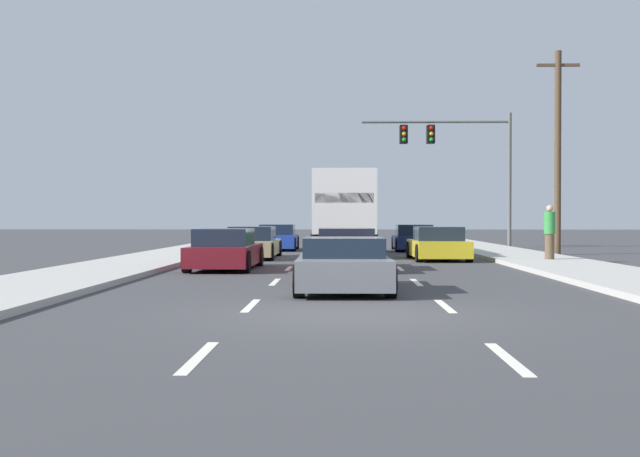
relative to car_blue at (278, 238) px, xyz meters
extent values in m
plane|color=#3D3D3F|center=(3.15, 0.18, -0.57)|extent=(140.00, 140.00, 0.00)
cube|color=#B2AFA8|center=(10.00, -4.82, -0.50)|extent=(3.20, 80.00, 0.14)
cube|color=#B2AFA8|center=(-3.70, -4.82, -0.50)|extent=(3.20, 80.00, 0.14)
cube|color=silver|center=(1.45, -28.67, -0.57)|extent=(0.14, 2.00, 0.01)
cube|color=silver|center=(1.45, -23.67, -0.57)|extent=(0.14, 2.00, 0.01)
cube|color=silver|center=(1.45, -18.67, -0.57)|extent=(0.14, 2.00, 0.01)
cube|color=silver|center=(1.45, -13.67, -0.57)|extent=(0.14, 2.00, 0.01)
cube|color=silver|center=(1.45, -8.67, -0.57)|extent=(0.14, 2.00, 0.01)
cube|color=silver|center=(1.45, -3.67, -0.57)|extent=(0.14, 2.00, 0.01)
cube|color=silver|center=(1.45, 1.33, -0.57)|extent=(0.14, 2.00, 0.01)
cube|color=silver|center=(1.45, 6.33, -0.57)|extent=(0.14, 2.00, 0.01)
cube|color=silver|center=(1.45, 11.33, -0.57)|extent=(0.14, 2.00, 0.01)
cube|color=silver|center=(1.45, 16.33, -0.57)|extent=(0.14, 2.00, 0.01)
cube|color=silver|center=(1.45, 21.33, -0.57)|extent=(0.14, 2.00, 0.01)
cube|color=silver|center=(1.45, 26.33, -0.57)|extent=(0.14, 2.00, 0.01)
cube|color=silver|center=(4.85, -28.67, -0.57)|extent=(0.14, 2.00, 0.01)
cube|color=silver|center=(4.85, -23.67, -0.57)|extent=(0.14, 2.00, 0.01)
cube|color=silver|center=(4.85, -18.67, -0.57)|extent=(0.14, 2.00, 0.01)
cube|color=silver|center=(4.85, -13.67, -0.57)|extent=(0.14, 2.00, 0.01)
cube|color=silver|center=(4.85, -8.67, -0.57)|extent=(0.14, 2.00, 0.01)
cube|color=silver|center=(4.85, -3.67, -0.57)|extent=(0.14, 2.00, 0.01)
cube|color=silver|center=(4.85, 1.33, -0.57)|extent=(0.14, 2.00, 0.01)
cube|color=silver|center=(4.85, 6.33, -0.57)|extent=(0.14, 2.00, 0.01)
cube|color=silver|center=(4.85, 11.33, -0.57)|extent=(0.14, 2.00, 0.01)
cube|color=silver|center=(4.85, 16.33, -0.57)|extent=(0.14, 2.00, 0.01)
cube|color=silver|center=(4.85, 21.33, -0.57)|extent=(0.14, 2.00, 0.01)
cube|color=silver|center=(4.85, 26.33, -0.57)|extent=(0.14, 2.00, 0.01)
cube|color=#1E389E|center=(0.00, 0.00, -0.13)|extent=(1.86, 4.19, 0.60)
cube|color=#192333|center=(0.00, 0.00, 0.42)|extent=(1.63, 2.03, 0.50)
cylinder|color=black|center=(-0.87, 1.53, -0.25)|extent=(0.22, 0.64, 0.64)
cylinder|color=black|center=(0.84, 1.54, -0.25)|extent=(0.22, 0.64, 0.64)
cylinder|color=black|center=(-0.84, -1.54, -0.25)|extent=(0.22, 0.64, 0.64)
cylinder|color=black|center=(0.87, -1.53, -0.25)|extent=(0.22, 0.64, 0.64)
cube|color=tan|center=(-0.35, -7.60, -0.16)|extent=(1.85, 4.68, 0.55)
cube|color=#192333|center=(-0.35, -7.67, 0.39)|extent=(1.62, 2.23, 0.53)
cylinder|color=black|center=(-1.19, -5.81, -0.25)|extent=(0.22, 0.64, 0.64)
cylinder|color=black|center=(0.52, -5.82, -0.25)|extent=(0.22, 0.64, 0.64)
cylinder|color=black|center=(-1.21, -9.38, -0.25)|extent=(0.22, 0.64, 0.64)
cylinder|color=black|center=(0.50, -9.38, -0.25)|extent=(0.22, 0.64, 0.64)
cube|color=maroon|center=(-0.43, -14.08, -0.14)|extent=(1.84, 4.31, 0.58)
cube|color=#192333|center=(-0.43, -14.32, 0.40)|extent=(1.60, 2.12, 0.51)
cylinder|color=black|center=(-1.25, -12.47, -0.25)|extent=(0.23, 0.64, 0.64)
cylinder|color=black|center=(0.42, -12.49, -0.25)|extent=(0.23, 0.64, 0.64)
cylinder|color=black|center=(-1.28, -15.67, -0.25)|extent=(0.23, 0.64, 0.64)
cylinder|color=black|center=(0.39, -15.69, -0.25)|extent=(0.23, 0.64, 0.64)
cube|color=white|center=(3.19, -6.08, 1.60)|extent=(2.41, 5.81, 2.45)
cube|color=red|center=(3.19, -8.96, 1.72)|extent=(2.16, 0.04, 0.36)
cube|color=#196B38|center=(3.19, -2.27, 0.84)|extent=(2.31, 1.81, 2.22)
cylinder|color=black|center=(2.04, -2.27, -0.09)|extent=(0.30, 0.96, 0.96)
cylinder|color=black|center=(4.35, -2.28, -0.09)|extent=(0.30, 0.96, 0.96)
cylinder|color=black|center=(2.04, -7.24, -0.09)|extent=(0.30, 0.96, 0.96)
cylinder|color=black|center=(4.34, -7.24, -0.09)|extent=(0.30, 0.96, 0.96)
cube|color=red|center=(3.21, -14.00, -0.08)|extent=(1.85, 4.55, 0.70)
cube|color=#192333|center=(3.21, -14.09, 0.47)|extent=(1.62, 2.23, 0.41)
cylinder|color=black|center=(2.35, -12.29, -0.25)|extent=(0.22, 0.64, 0.64)
cylinder|color=black|center=(4.06, -12.28, -0.25)|extent=(0.22, 0.64, 0.64)
cylinder|color=black|center=(2.37, -15.73, -0.25)|extent=(0.22, 0.64, 0.64)
cylinder|color=black|center=(4.07, -15.72, -0.25)|extent=(0.22, 0.64, 0.64)
cube|color=slate|center=(3.09, -20.79, -0.14)|extent=(1.93, 4.20, 0.59)
cube|color=#192333|center=(3.10, -21.04, 0.36)|extent=(1.68, 1.83, 0.40)
cylinder|color=black|center=(2.19, -19.26, -0.25)|extent=(0.23, 0.64, 0.64)
cylinder|color=black|center=(3.96, -19.24, -0.25)|extent=(0.23, 0.64, 0.64)
cylinder|color=black|center=(2.23, -22.34, -0.25)|extent=(0.23, 0.64, 0.64)
cylinder|color=black|center=(3.99, -22.32, -0.25)|extent=(0.23, 0.64, 0.64)
cube|color=#141E4C|center=(6.55, -0.50, -0.15)|extent=(1.92, 4.49, 0.57)
cube|color=#192333|center=(6.55, -0.56, 0.41)|extent=(1.66, 2.17, 0.53)
cylinder|color=black|center=(5.72, 1.20, -0.25)|extent=(0.23, 0.64, 0.64)
cylinder|color=black|center=(7.44, 1.17, -0.25)|extent=(0.23, 0.64, 0.64)
cylinder|color=black|center=(5.66, -2.16, -0.25)|extent=(0.23, 0.64, 0.64)
cylinder|color=black|center=(7.39, -2.19, -0.25)|extent=(0.23, 0.64, 0.64)
cube|color=yellow|center=(6.65, -8.67, -0.14)|extent=(1.94, 4.20, 0.59)
cube|color=#192333|center=(6.65, -8.82, 0.41)|extent=(1.68, 1.85, 0.50)
cylinder|color=black|center=(5.75, -7.14, -0.25)|extent=(0.23, 0.64, 0.64)
cylinder|color=black|center=(7.50, -7.12, -0.25)|extent=(0.23, 0.64, 0.64)
cylinder|color=black|center=(5.79, -10.22, -0.25)|extent=(0.23, 0.64, 0.64)
cylinder|color=black|center=(7.55, -10.19, -0.25)|extent=(0.23, 0.64, 0.64)
cylinder|color=#595B56|center=(11.85, 2.95, 2.94)|extent=(0.20, 0.20, 7.03)
cylinder|color=#595B56|center=(8.01, 2.95, 5.99)|extent=(7.67, 0.14, 0.14)
cube|color=black|center=(7.75, 2.95, 5.34)|extent=(0.40, 0.56, 0.95)
sphere|color=red|center=(7.75, 2.64, 5.64)|extent=(0.20, 0.20, 0.20)
sphere|color=orange|center=(7.75, 2.64, 5.34)|extent=(0.20, 0.20, 0.20)
sphere|color=green|center=(7.75, 2.64, 5.04)|extent=(0.20, 0.20, 0.20)
cube|color=black|center=(6.35, 2.95, 5.34)|extent=(0.40, 0.56, 0.95)
sphere|color=red|center=(6.35, 2.64, 5.64)|extent=(0.20, 0.20, 0.20)
sphere|color=orange|center=(6.35, 2.64, 5.34)|extent=(0.20, 0.20, 0.20)
sphere|color=green|center=(6.35, 2.64, 5.04)|extent=(0.20, 0.20, 0.20)
cylinder|color=brown|center=(12.21, -4.54, 3.72)|extent=(0.28, 0.28, 8.59)
cube|color=brown|center=(12.21, -4.54, 7.42)|extent=(1.80, 0.12, 0.12)
cylinder|color=brown|center=(10.21, -10.67, 0.00)|extent=(0.32, 0.32, 0.86)
cylinder|color=#338C3F|center=(10.21, -10.67, 0.81)|extent=(0.38, 0.38, 0.76)
sphere|color=tan|center=(10.21, -10.67, 1.31)|extent=(0.23, 0.23, 0.23)
camera|label=1|loc=(3.01, -37.06, 0.96)|focal=42.98mm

